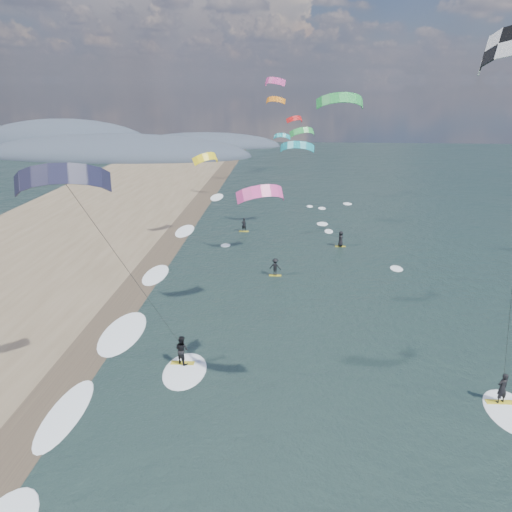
{
  "coord_description": "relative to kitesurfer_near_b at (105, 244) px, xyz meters",
  "views": [
    {
      "loc": [
        0.89,
        -15.36,
        16.68
      ],
      "look_at": [
        -1.0,
        12.0,
        7.0
      ],
      "focal_mm": 35.0,
      "sensor_mm": 36.0,
      "label": 1
    }
  ],
  "objects": [
    {
      "name": "wet_sand_strip",
      "position": [
        -4.05,
        3.02,
        -9.2
      ],
      "size": [
        3.0,
        240.0,
        0.0
      ],
      "primitive_type": "cube",
      "color": "#382D23",
      "rests_on": "ground"
    },
    {
      "name": "coastal_hills",
      "position": [
        -36.89,
        100.88,
        -9.21
      ],
      "size": [
        80.0,
        41.0,
        15.0
      ],
      "color": "#3D4756",
      "rests_on": "ground"
    },
    {
      "name": "kitesurfer_near_b",
      "position": [
        0.0,
        0.0,
        0.0
      ],
      "size": [
        7.32,
        8.81,
        13.93
      ],
      "color": "gold",
      "rests_on": "ground"
    },
    {
      "name": "far_kitesurfers",
      "position": [
        9.29,
        24.96,
        -8.37
      ],
      "size": [
        11.84,
        14.42,
        1.7
      ],
      "color": "gold",
      "rests_on": "ground"
    },
    {
      "name": "bg_kite_field",
      "position": [
        8.28,
        41.47,
        2.31
      ],
      "size": [
        15.92,
        65.66,
        10.97
      ],
      "color": "red",
      "rests_on": "ground"
    },
    {
      "name": "shoreline_surf",
      "position": [
        -2.85,
        7.77,
        -9.21
      ],
      "size": [
        2.4,
        79.4,
        0.11
      ],
      "color": "white",
      "rests_on": "ground"
    }
  ]
}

